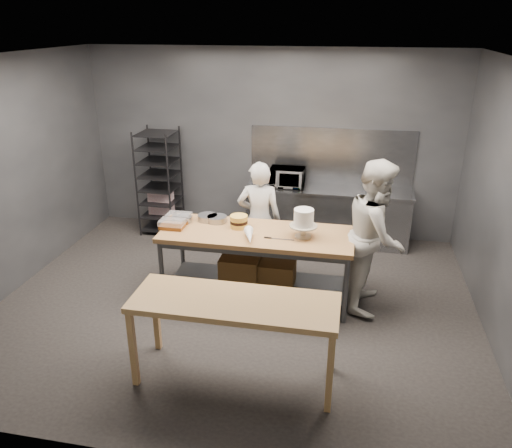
{
  "coord_description": "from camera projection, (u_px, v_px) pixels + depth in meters",
  "views": [
    {
      "loc": [
        1.32,
        -5.37,
        3.4
      ],
      "look_at": [
        0.23,
        0.18,
        1.05
      ],
      "focal_mm": 35.0,
      "sensor_mm": 36.0,
      "label": 1
    }
  ],
  "objects": [
    {
      "name": "ground",
      "position": [
        236.0,
        303.0,
        6.4
      ],
      "size": [
        6.0,
        6.0,
        0.0
      ],
      "primitive_type": "plane",
      "color": "black",
      "rests_on": "ground"
    },
    {
      "name": "back_wall",
      "position": [
        270.0,
        144.0,
        8.1
      ],
      "size": [
        6.0,
        0.04,
        3.0
      ],
      "primitive_type": "cube",
      "color": "#4C4F54",
      "rests_on": "ground"
    },
    {
      "name": "work_table",
      "position": [
        256.0,
        257.0,
        6.36
      ],
      "size": [
        2.4,
        0.9,
        0.92
      ],
      "color": "olive",
      "rests_on": "ground"
    },
    {
      "name": "near_counter",
      "position": [
        235.0,
        308.0,
        4.79
      ],
      "size": [
        2.0,
        0.7,
        0.9
      ],
      "color": "olive",
      "rests_on": "ground"
    },
    {
      "name": "back_counter",
      "position": [
        327.0,
        215.0,
        8.03
      ],
      "size": [
        2.6,
        0.6,
        0.9
      ],
      "color": "slate",
      "rests_on": "ground"
    },
    {
      "name": "splashback_panel",
      "position": [
        331.0,
        156.0,
        7.96
      ],
      "size": [
        2.6,
        0.02,
        0.9
      ],
      "primitive_type": "cube",
      "color": "slate",
      "rests_on": "back_counter"
    },
    {
      "name": "speed_rack",
      "position": [
        160.0,
        182.0,
        8.3
      ],
      "size": [
        0.6,
        0.65,
        1.75
      ],
      "color": "black",
      "rests_on": "ground"
    },
    {
      "name": "chef_behind",
      "position": [
        259.0,
        220.0,
        6.86
      ],
      "size": [
        0.64,
        0.46,
        1.65
      ],
      "primitive_type": "imported",
      "rotation": [
        0.0,
        0.0,
        3.25
      ],
      "color": "silver",
      "rests_on": "ground"
    },
    {
      "name": "chef_right",
      "position": [
        376.0,
        236.0,
        6.05
      ],
      "size": [
        0.82,
        1.0,
        1.89
      ],
      "primitive_type": "imported",
      "rotation": [
        0.0,
        0.0,
        1.45
      ],
      "color": "silver",
      "rests_on": "ground"
    },
    {
      "name": "microwave",
      "position": [
        287.0,
        177.0,
        7.92
      ],
      "size": [
        0.54,
        0.37,
        0.3
      ],
      "primitive_type": "imported",
      "color": "black",
      "rests_on": "back_counter"
    },
    {
      "name": "frosted_cake_stand",
      "position": [
        304.0,
        220.0,
        5.99
      ],
      "size": [
        0.34,
        0.34,
        0.36
      ],
      "color": "#BEB198",
      "rests_on": "work_table"
    },
    {
      "name": "layer_cake",
      "position": [
        239.0,
        221.0,
        6.33
      ],
      "size": [
        0.22,
        0.22,
        0.16
      ],
      "color": "#F1C74C",
      "rests_on": "work_table"
    },
    {
      "name": "cake_pans",
      "position": [
        202.0,
        218.0,
        6.54
      ],
      "size": [
        0.71,
        0.38,
        0.07
      ],
      "color": "gray",
      "rests_on": "work_table"
    },
    {
      "name": "piping_bag",
      "position": [
        249.0,
        236.0,
        5.95
      ],
      "size": [
        0.21,
        0.4,
        0.12
      ],
      "primitive_type": "cone",
      "rotation": [
        1.57,
        0.0,
        0.26
      ],
      "color": "white",
      "rests_on": "work_table"
    },
    {
      "name": "offset_spatula",
      "position": [
        275.0,
        238.0,
        6.03
      ],
      "size": [
        0.36,
        0.02,
        0.02
      ],
      "color": "slate",
      "rests_on": "work_table"
    },
    {
      "name": "pastry_clamshells",
      "position": [
        176.0,
        221.0,
        6.42
      ],
      "size": [
        0.32,
        0.44,
        0.11
      ],
      "color": "#994C1E",
      "rests_on": "work_table"
    }
  ]
}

